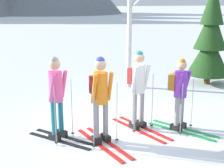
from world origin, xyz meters
TOP-DOWN VIEW (x-y plane):
  - ground_plane at (0.00, 0.00)m, footprint 400.00×400.00m
  - skier_in_pink at (-1.40, 0.34)m, footprint 1.11×1.50m
  - skier_in_orange at (-0.67, -0.22)m, footprint 0.61×1.78m
  - skier_in_white at (0.40, 0.07)m, footprint 0.62×1.76m
  - skier_in_purple at (1.18, -0.42)m, footprint 0.95×1.61m
  - pine_tree_near at (4.70, 2.32)m, footprint 1.46×1.46m
  - birch_tree_slender at (2.03, 3.25)m, footprint 0.69×0.72m

SIDE VIEW (x-z plane):
  - ground_plane at x=0.00m, z-range 0.00..0.00m
  - skier_in_purple at x=1.18m, z-range 0.10..1.73m
  - skier_in_pink at x=-1.40m, z-range 0.09..1.86m
  - skier_in_orange at x=-0.67m, z-range 0.12..1.92m
  - skier_in_white at x=0.40m, z-range 0.12..1.92m
  - pine_tree_near at x=4.70m, z-range -0.15..3.37m
  - birch_tree_slender at x=2.03m, z-range 0.05..4.05m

